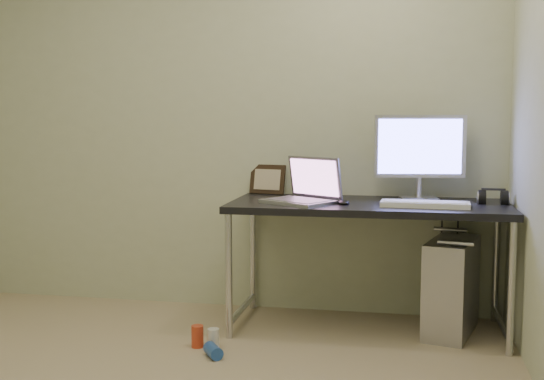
# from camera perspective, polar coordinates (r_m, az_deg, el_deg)

# --- Properties ---
(wall_back) EXTENTS (3.50, 0.02, 2.50)m
(wall_back) POSITION_cam_1_polar(r_m,az_deg,el_deg) (4.42, -3.85, 6.25)
(wall_back) COLOR beige
(wall_back) RESTS_ON ground
(desk) EXTENTS (1.59, 0.70, 0.75)m
(desk) POSITION_cam_1_polar(r_m,az_deg,el_deg) (3.97, 8.07, -2.18)
(desk) COLOR black
(desk) RESTS_ON ground
(tower_computer) EXTENTS (0.36, 0.56, 0.58)m
(tower_computer) POSITION_cam_1_polar(r_m,az_deg,el_deg) (4.08, 14.79, -7.79)
(tower_computer) COLOR #A7A6AB
(tower_computer) RESTS_ON ground
(cable_a) EXTENTS (0.01, 0.16, 0.69)m
(cable_a) POSITION_cam_1_polar(r_m,az_deg,el_deg) (4.31, 13.93, -5.29)
(cable_a) COLOR black
(cable_a) RESTS_ON ground
(cable_b) EXTENTS (0.02, 0.11, 0.71)m
(cable_b) POSITION_cam_1_polar(r_m,az_deg,el_deg) (4.30, 15.14, -5.62)
(cable_b) COLOR black
(cable_b) RESTS_ON ground
(can_red) EXTENTS (0.08, 0.08, 0.12)m
(can_red) POSITION_cam_1_polar(r_m,az_deg,el_deg) (3.79, -6.26, -12.08)
(can_red) COLOR #D04223
(can_red) RESTS_ON ground
(can_white) EXTENTS (0.08, 0.08, 0.12)m
(can_white) POSITION_cam_1_polar(r_m,az_deg,el_deg) (3.74, -4.93, -12.34)
(can_white) COLOR silver
(can_white) RESTS_ON ground
(can_blue) EXTENTS (0.13, 0.14, 0.07)m
(can_blue) POSITION_cam_1_polar(r_m,az_deg,el_deg) (3.64, -4.94, -13.27)
(can_blue) COLOR #2754B1
(can_blue) RESTS_ON ground
(laptop) EXTENTS (0.48, 0.46, 0.26)m
(laptop) POSITION_cam_1_polar(r_m,az_deg,el_deg) (3.92, 2.75, -0.17)
(laptop) COLOR silver
(laptop) RESTS_ON desk
(monitor) EXTENTS (0.53, 0.19, 0.50)m
(monitor) POSITION_cam_1_polar(r_m,az_deg,el_deg) (4.13, 12.27, 3.26)
(monitor) COLOR silver
(monitor) RESTS_ON desk
(keyboard) EXTENTS (0.49, 0.18, 0.03)m
(keyboard) POSITION_cam_1_polar(r_m,az_deg,el_deg) (3.83, 12.68, -1.17)
(keyboard) COLOR white
(keyboard) RESTS_ON desk
(mouse_right) EXTENTS (0.09, 0.12, 0.04)m
(mouse_right) POSITION_cam_1_polar(r_m,az_deg,el_deg) (3.81, 15.83, -1.23)
(mouse_right) COLOR black
(mouse_right) RESTS_ON desk
(mouse_left) EXTENTS (0.08, 0.11, 0.03)m
(mouse_left) POSITION_cam_1_polar(r_m,az_deg,el_deg) (3.86, 6.03, -0.95)
(mouse_left) COLOR black
(mouse_left) RESTS_ON desk
(headphones) EXTENTS (0.17, 0.10, 0.11)m
(headphones) POSITION_cam_1_polar(r_m,az_deg,el_deg) (4.06, 18.01, -0.69)
(headphones) COLOR black
(headphones) RESTS_ON desk
(picture_frame) EXTENTS (0.24, 0.11, 0.19)m
(picture_frame) POSITION_cam_1_polar(r_m,az_deg,el_deg) (4.35, -0.38, 0.90)
(picture_frame) COLOR black
(picture_frame) RESTS_ON desk
(webcam) EXTENTS (0.05, 0.04, 0.13)m
(webcam) POSITION_cam_1_polar(r_m,az_deg,el_deg) (4.29, 3.28, 0.84)
(webcam) COLOR silver
(webcam) RESTS_ON desk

